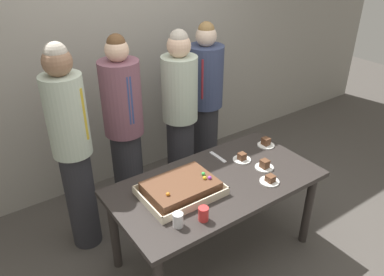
% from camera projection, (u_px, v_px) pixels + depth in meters
% --- Properties ---
extents(ground_plane, '(12.00, 12.00, 0.00)m').
position_uv_depth(ground_plane, '(214.00, 252.00, 3.26)').
color(ground_plane, '#4C4742').
extents(interior_back_panel, '(8.00, 0.12, 3.00)m').
position_uv_depth(interior_back_panel, '(117.00, 39.00, 3.67)').
color(interior_back_panel, '#9E998E').
rests_on(interior_back_panel, ground_plane).
extents(party_table, '(1.63, 0.84, 0.74)m').
position_uv_depth(party_table, '(216.00, 191.00, 2.94)').
color(party_table, '#2D2826').
rests_on(party_table, ground_plane).
extents(sheet_cake, '(0.57, 0.42, 0.13)m').
position_uv_depth(sheet_cake, '(181.00, 188.00, 2.73)').
color(sheet_cake, beige).
rests_on(sheet_cake, party_table).
extents(plated_slice_near_left, '(0.15, 0.15, 0.07)m').
position_uv_depth(plated_slice_near_left, '(242.00, 158.00, 3.15)').
color(plated_slice_near_left, white).
rests_on(plated_slice_near_left, party_table).
extents(plated_slice_near_right, '(0.15, 0.15, 0.07)m').
position_uv_depth(plated_slice_near_right, '(266.00, 143.00, 3.36)').
color(plated_slice_near_right, white).
rests_on(plated_slice_near_right, party_table).
extents(plated_slice_far_left, '(0.15, 0.15, 0.06)m').
position_uv_depth(plated_slice_far_left, '(270.00, 180.00, 2.88)').
color(plated_slice_far_left, white).
rests_on(plated_slice_far_left, party_table).
extents(plated_slice_far_right, '(0.15, 0.15, 0.08)m').
position_uv_depth(plated_slice_far_right, '(264.00, 165.00, 3.04)').
color(plated_slice_far_right, white).
rests_on(plated_slice_far_right, party_table).
extents(drink_cup_nearest, '(0.07, 0.07, 0.10)m').
position_uv_depth(drink_cup_nearest, '(178.00, 220.00, 2.44)').
color(drink_cup_nearest, white).
rests_on(drink_cup_nearest, party_table).
extents(drink_cup_middle, '(0.07, 0.07, 0.10)m').
position_uv_depth(drink_cup_middle, '(203.00, 214.00, 2.49)').
color(drink_cup_middle, red).
rests_on(drink_cup_middle, party_table).
extents(cake_server_utensil, '(0.03, 0.20, 0.01)m').
position_uv_depth(cake_server_utensil, '(218.00, 157.00, 3.20)').
color(cake_server_utensil, silver).
rests_on(cake_server_utensil, party_table).
extents(person_serving_front, '(0.36, 0.36, 1.67)m').
position_uv_depth(person_serving_front, '(205.00, 101.00, 3.95)').
color(person_serving_front, '#28282D').
rests_on(person_serving_front, ground_plane).
extents(person_green_shirt_behind, '(0.33, 0.33, 1.70)m').
position_uv_depth(person_green_shirt_behind, '(180.00, 116.00, 3.56)').
color(person_green_shirt_behind, '#28282D').
rests_on(person_green_shirt_behind, ground_plane).
extents(person_striped_tie_right, '(0.34, 0.34, 1.73)m').
position_uv_depth(person_striped_tie_right, '(124.00, 129.00, 3.31)').
color(person_striped_tie_right, '#28282D').
rests_on(person_striped_tie_right, ground_plane).
extents(person_far_right_suit, '(0.30, 0.30, 1.78)m').
position_uv_depth(person_far_right_suit, '(72.00, 149.00, 2.92)').
color(person_far_right_suit, '#28282D').
rests_on(person_far_right_suit, ground_plane).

